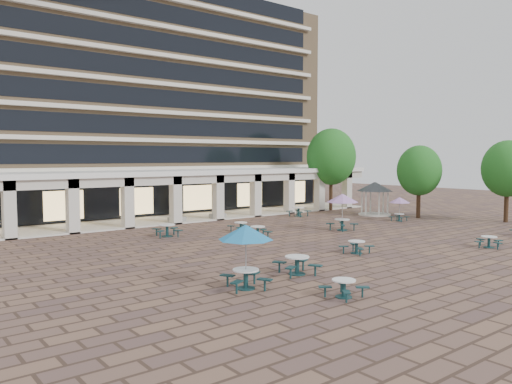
% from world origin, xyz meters
% --- Properties ---
extents(ground, '(120.00, 120.00, 0.00)m').
position_xyz_m(ground, '(0.00, 0.00, 0.00)').
color(ground, brown).
rests_on(ground, ground).
extents(apartment_building, '(40.00, 15.50, 25.20)m').
position_xyz_m(apartment_building, '(0.00, 25.47, 12.60)').
color(apartment_building, '#987A56').
rests_on(apartment_building, ground).
extents(retail_arcade, '(42.00, 6.60, 4.40)m').
position_xyz_m(retail_arcade, '(0.00, 14.80, 3.00)').
color(retail_arcade, white).
rests_on(retail_arcade, ground).
extents(picnic_table_0, '(1.69, 1.69, 0.71)m').
position_xyz_m(picnic_table_0, '(-7.61, -11.00, 0.43)').
color(picnic_table_0, '#143B3D').
rests_on(picnic_table_0, ground).
extents(picnic_table_1, '(1.84, 1.84, 0.73)m').
position_xyz_m(picnic_table_1, '(-0.22, -5.36, 0.44)').
color(picnic_table_1, '#143B3D').
rests_on(picnic_table_1, ground).
extents(picnic_table_2, '(1.91, 1.91, 0.70)m').
position_xyz_m(picnic_table_2, '(7.63, -9.15, 0.42)').
color(picnic_table_2, '#143B3D').
rests_on(picnic_table_2, ground).
extents(picnic_table_4, '(2.34, 2.34, 2.70)m').
position_xyz_m(picnic_table_4, '(-9.89, -7.59, 2.30)').
color(picnic_table_4, '#143B3D').
rests_on(picnic_table_4, ground).
extents(picnic_table_5, '(2.30, 2.30, 0.87)m').
position_xyz_m(picnic_table_5, '(-6.41, -7.00, 0.52)').
color(picnic_table_5, '#143B3D').
rests_on(picnic_table_5, ground).
extents(picnic_table_6, '(2.39, 2.39, 2.76)m').
position_xyz_m(picnic_table_6, '(6.00, 1.34, 2.35)').
color(picnic_table_6, '#143B3D').
rests_on(picnic_table_6, ground).
extents(picnic_table_8, '(2.23, 2.23, 0.85)m').
position_xyz_m(picnic_table_8, '(-5.86, 6.89, 0.51)').
color(picnic_table_8, '#143B3D').
rests_on(picnic_table_8, ground).
extents(picnic_table_9, '(1.73, 1.73, 0.72)m').
position_xyz_m(picnic_table_9, '(-0.51, 5.49, 0.43)').
color(picnic_table_9, '#143B3D').
rests_on(picnic_table_9, ground).
extents(picnic_table_10, '(2.10, 2.10, 0.77)m').
position_xyz_m(picnic_table_10, '(-1.09, 2.71, 0.46)').
color(picnic_table_10, '#143B3D').
rests_on(picnic_table_10, ground).
extents(picnic_table_11, '(1.79, 1.79, 2.07)m').
position_xyz_m(picnic_table_11, '(14.00, 1.98, 1.76)').
color(picnic_table_11, '#143B3D').
rests_on(picnic_table_11, ground).
extents(picnic_table_13, '(2.18, 2.18, 0.85)m').
position_xyz_m(picnic_table_13, '(9.58, 10.00, 0.51)').
color(picnic_table_13, '#143B3D').
rests_on(picnic_table_13, ground).
extents(gazebo, '(3.40, 3.40, 3.16)m').
position_xyz_m(gazebo, '(15.88, 6.13, 2.38)').
color(gazebo, beige).
rests_on(gazebo, ground).
extents(tree_east_a, '(3.98, 3.98, 6.62)m').
position_xyz_m(tree_east_a, '(17.35, 2.34, 4.32)').
color(tree_east_a, '#392617').
rests_on(tree_east_a, ground).
extents(tree_east_b, '(4.20, 4.20, 6.99)m').
position_xyz_m(tree_east_b, '(20.65, -4.04, 4.56)').
color(tree_east_b, '#392617').
rests_on(tree_east_b, ground).
extents(tree_east_c, '(5.12, 5.12, 8.54)m').
position_xyz_m(tree_east_c, '(16.03, 11.97, 5.58)').
color(tree_east_c, '#392617').
rests_on(tree_east_c, ground).
extents(planter_left, '(1.50, 0.60, 1.20)m').
position_xyz_m(planter_left, '(-1.73, 12.90, 0.46)').
color(planter_left, gray).
rests_on(planter_left, ground).
extents(planter_right, '(1.50, 0.62, 1.14)m').
position_xyz_m(planter_right, '(2.39, 12.90, 0.41)').
color(planter_right, gray).
rests_on(planter_right, ground).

